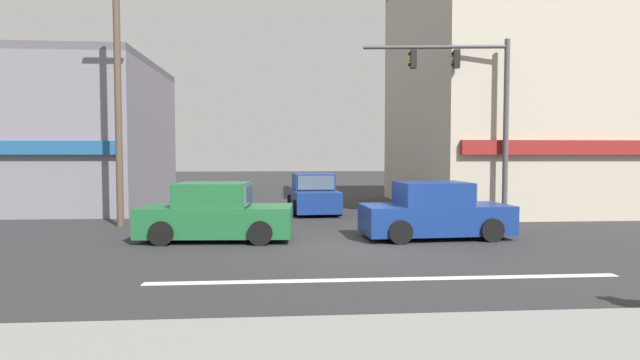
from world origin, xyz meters
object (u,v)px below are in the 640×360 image
(traffic_light_mast, at_px, (477,100))
(sedan_crossing_rightbound, at_px, (216,214))
(sedan_crossing_leftbound, at_px, (313,195))
(sedan_waiting_far, at_px, (435,213))
(utility_pole_far_right, at_px, (548,119))
(utility_pole_near_left, at_px, (118,93))

(traffic_light_mast, relative_size, sedan_crossing_rightbound, 1.48)
(sedan_crossing_rightbound, relative_size, sedan_crossing_leftbound, 1.00)
(sedan_crossing_rightbound, bearing_deg, sedan_waiting_far, -0.88)
(sedan_waiting_far, distance_m, sedan_crossing_leftbound, 7.22)
(utility_pole_far_right, height_order, traffic_light_mast, utility_pole_far_right)
(sedan_waiting_far, xyz_separation_m, sedan_crossing_rightbound, (-6.09, 0.09, 0.00))
(utility_pole_far_right, relative_size, sedan_crossing_rightbound, 1.76)
(utility_pole_far_right, bearing_deg, traffic_light_mast, -142.19)
(utility_pole_far_right, relative_size, sedan_crossing_leftbound, 1.75)
(traffic_light_mast, height_order, sedan_waiting_far, traffic_light_mast)
(utility_pole_near_left, distance_m, sedan_crossing_leftbound, 8.29)
(utility_pole_near_left, xyz_separation_m, traffic_light_mast, (11.82, -0.27, -0.16))
(sedan_crossing_leftbound, bearing_deg, utility_pole_near_left, -151.35)
(traffic_light_mast, bearing_deg, sedan_crossing_leftbound, 143.93)
(utility_pole_far_right, bearing_deg, utility_pole_near_left, -169.04)
(utility_pole_far_right, height_order, sedan_crossing_rightbound, utility_pole_far_right)
(utility_pole_far_right, xyz_separation_m, traffic_light_mast, (-4.40, -3.41, 0.35))
(traffic_light_mast, relative_size, sedan_crossing_leftbound, 1.48)
(sedan_waiting_far, relative_size, sedan_crossing_leftbound, 1.00)
(utility_pole_near_left, bearing_deg, sedan_crossing_leftbound, 28.65)
(utility_pole_near_left, xyz_separation_m, utility_pole_far_right, (16.22, 3.14, -0.51))
(utility_pole_far_right, xyz_separation_m, sedan_waiting_far, (-6.65, -6.12, -3.12))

